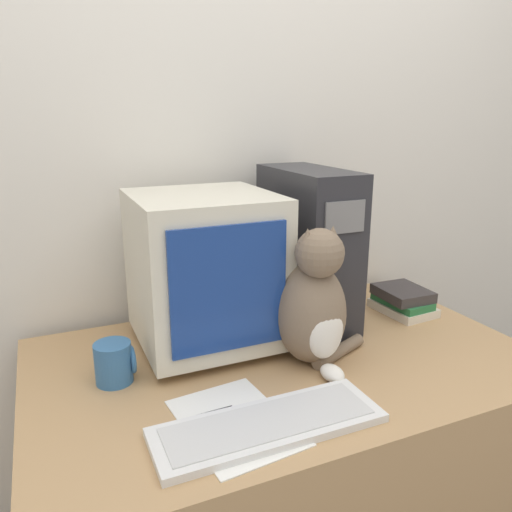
# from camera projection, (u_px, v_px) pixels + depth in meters

# --- Properties ---
(wall_back) EXTENTS (7.00, 0.05, 2.50)m
(wall_back) POSITION_uv_depth(u_px,v_px,m) (222.00, 162.00, 1.63)
(wall_back) COLOR silver
(wall_back) RESTS_ON ground_plane
(desk) EXTENTS (1.32, 0.81, 0.77)m
(desk) POSITION_uv_depth(u_px,v_px,m) (283.00, 477.00, 1.45)
(desk) COLOR tan
(desk) RESTS_ON ground_plane
(crt_monitor) EXTENTS (0.37, 0.39, 0.43)m
(crt_monitor) POSITION_uv_depth(u_px,v_px,m) (205.00, 269.00, 1.36)
(crt_monitor) COLOR beige
(crt_monitor) RESTS_ON desk
(computer_tower) EXTENTS (0.17, 0.39, 0.48)m
(computer_tower) POSITION_uv_depth(u_px,v_px,m) (307.00, 248.00, 1.52)
(computer_tower) COLOR #28282D
(computer_tower) RESTS_ON desk
(keyboard) EXTENTS (0.49, 0.16, 0.02)m
(keyboard) POSITION_uv_depth(u_px,v_px,m) (269.00, 424.00, 1.04)
(keyboard) COLOR silver
(keyboard) RESTS_ON desk
(cat) EXTENTS (0.27, 0.25, 0.37)m
(cat) POSITION_uv_depth(u_px,v_px,m) (313.00, 306.00, 1.28)
(cat) COLOR #7A6651
(cat) RESTS_ON desk
(book_stack) EXTENTS (0.16, 0.20, 0.08)m
(book_stack) POSITION_uv_depth(u_px,v_px,m) (403.00, 301.00, 1.64)
(book_stack) COLOR beige
(book_stack) RESTS_ON desk
(pen) EXTENTS (0.13, 0.01, 0.01)m
(pen) POSITION_uv_depth(u_px,v_px,m) (204.00, 415.00, 1.08)
(pen) COLOR black
(pen) RESTS_ON desk
(paper_sheet) EXTENTS (0.24, 0.32, 0.00)m
(paper_sheet) POSITION_uv_depth(u_px,v_px,m) (235.00, 422.00, 1.06)
(paper_sheet) COLOR white
(paper_sheet) RESTS_ON desk
(mug) EXTENTS (0.10, 0.09, 0.10)m
(mug) POSITION_uv_depth(u_px,v_px,m) (115.00, 363.00, 1.21)
(mug) COLOR #33669E
(mug) RESTS_ON desk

